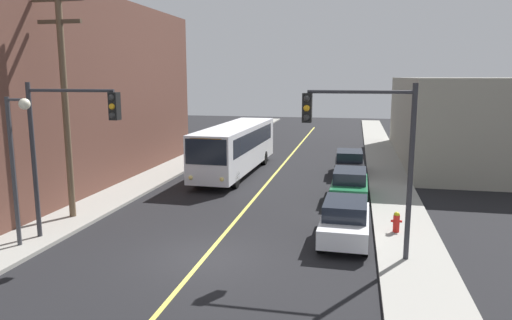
# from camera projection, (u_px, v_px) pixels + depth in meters

# --- Properties ---
(ground_plane) EXTENTS (120.00, 120.00, 0.00)m
(ground_plane) POSITION_uv_depth(u_px,v_px,m) (205.00, 257.00, 16.83)
(ground_plane) COLOR black
(sidewalk_left) EXTENTS (2.50, 90.00, 0.15)m
(sidewalk_left) POSITION_uv_depth(u_px,v_px,m) (140.00, 184.00, 27.93)
(sidewalk_left) COLOR gray
(sidewalk_left) RESTS_ON ground
(sidewalk_right) EXTENTS (2.50, 90.00, 0.15)m
(sidewalk_right) POSITION_uv_depth(u_px,v_px,m) (394.00, 197.00, 24.99)
(sidewalk_right) COLOR gray
(sidewalk_right) RESTS_ON ground
(lane_stripe_center) EXTENTS (0.16, 60.00, 0.01)m
(lane_stripe_center) POSITION_uv_depth(u_px,v_px,m) (275.00, 174.00, 31.29)
(lane_stripe_center) COLOR #D8CC4C
(lane_stripe_center) RESTS_ON ground
(building_left_brick) EXTENTS (10.00, 22.86, 10.85)m
(building_left_brick) POSITION_uv_depth(u_px,v_px,m) (44.00, 92.00, 28.64)
(building_left_brick) COLOR brown
(building_left_brick) RESTS_ON ground
(building_right_warehouse) EXTENTS (12.00, 20.48, 6.28)m
(building_right_warehouse) POSITION_uv_depth(u_px,v_px,m) (483.00, 120.00, 35.47)
(building_right_warehouse) COLOR gray
(building_right_warehouse) RESTS_ON ground
(city_bus) EXTENTS (2.88, 12.21, 3.20)m
(city_bus) POSITION_uv_depth(u_px,v_px,m) (236.00, 146.00, 31.25)
(city_bus) COLOR silver
(city_bus) RESTS_ON ground
(parked_car_white) EXTENTS (1.92, 4.45, 1.62)m
(parked_car_white) POSITION_uv_depth(u_px,v_px,m) (345.00, 220.00, 18.43)
(parked_car_white) COLOR silver
(parked_car_white) RESTS_ON ground
(parked_car_green) EXTENTS (1.86, 4.42, 1.62)m
(parked_car_green) POSITION_uv_depth(u_px,v_px,m) (350.00, 184.00, 24.48)
(parked_car_green) COLOR #196038
(parked_car_green) RESTS_ON ground
(parked_car_black) EXTENTS (1.91, 4.44, 1.62)m
(parked_car_black) POSITION_uv_depth(u_px,v_px,m) (349.00, 163.00, 30.75)
(parked_car_black) COLOR black
(parked_car_black) RESTS_ON ground
(utility_pole_near) EXTENTS (2.40, 0.28, 9.98)m
(utility_pole_near) POSITION_uv_depth(u_px,v_px,m) (65.00, 93.00, 20.36)
(utility_pole_near) COLOR brown
(utility_pole_near) RESTS_ON sidewalk_left
(traffic_signal_left_corner) EXTENTS (3.75, 0.48, 6.00)m
(traffic_signal_left_corner) POSITION_uv_depth(u_px,v_px,m) (68.00, 132.00, 17.59)
(traffic_signal_left_corner) COLOR #2D2D33
(traffic_signal_left_corner) RESTS_ON sidewalk_left
(traffic_signal_right_corner) EXTENTS (3.75, 0.48, 6.00)m
(traffic_signal_right_corner) POSITION_uv_depth(u_px,v_px,m) (365.00, 138.00, 15.89)
(traffic_signal_right_corner) COLOR #2D2D33
(traffic_signal_right_corner) RESTS_ON sidewalk_right
(street_lamp_left) EXTENTS (0.98, 0.40, 5.50)m
(street_lamp_left) POSITION_uv_depth(u_px,v_px,m) (17.00, 150.00, 17.00)
(street_lamp_left) COLOR #38383D
(street_lamp_left) RESTS_ON sidewalk_left
(fire_hydrant) EXTENTS (0.44, 0.26, 0.84)m
(fire_hydrant) POSITION_uv_depth(u_px,v_px,m) (396.00, 222.00, 19.06)
(fire_hydrant) COLOR red
(fire_hydrant) RESTS_ON sidewalk_right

